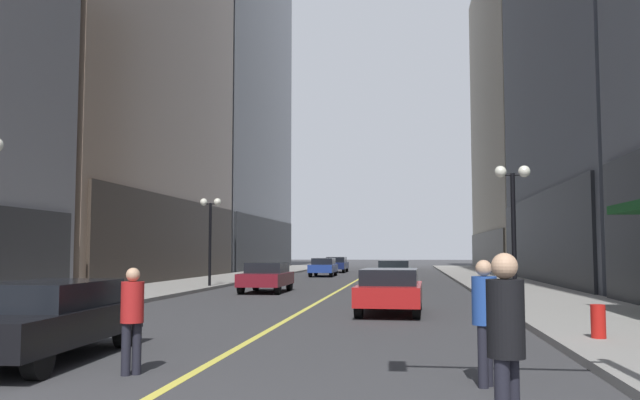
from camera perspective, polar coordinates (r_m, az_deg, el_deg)
name	(u,v)px	position (r m, az deg, el deg)	size (l,w,h in m)	color
ground_plane	(353,282)	(38.96, 2.87, -7.12)	(200.00, 200.00, 0.00)	#38383A
sidewalk_left	(216,280)	(40.49, -8.93, -6.87)	(4.50, 78.00, 0.15)	gray
sidewalk_right	(498,282)	(39.14, 15.08, -6.86)	(4.50, 78.00, 0.15)	gray
lane_centre_stripe	(353,282)	(38.96, 2.87, -7.12)	(0.16, 70.00, 0.01)	#E5D64C
building_left_far	(203,54)	(69.97, -10.11, 12.28)	(14.02, 26.00, 43.88)	slate
building_right_far	(550,112)	(66.47, 19.26, 7.19)	(12.50, 26.00, 29.98)	#B7AD99
car_black	(46,317)	(12.29, -22.58, -9.34)	(1.97, 4.64, 1.32)	black
car_red	(390,289)	(19.72, 6.08, -7.66)	(1.94, 4.36, 1.32)	#B21919
car_maroon	(267,276)	(29.76, -4.63, -6.57)	(1.84, 4.05, 1.32)	maroon
car_green	(394,271)	(37.11, 6.41, -6.13)	(1.87, 4.09, 1.32)	#196038
car_blue	(323,266)	(48.04, 0.29, -5.76)	(1.75, 4.32, 1.32)	navy
car_navy	(336,264)	(57.11, 1.43, -5.54)	(1.80, 4.70, 1.32)	#141E4C
pedestrian_in_blue_hoodie	(485,312)	(9.44, 14.02, -9.39)	(0.46, 0.46, 1.72)	black
pedestrian_in_red_jacket	(132,313)	(10.42, -15.91, -9.34)	(0.48, 0.48, 1.59)	black
pedestrian_in_black_coat	(506,337)	(6.30, 15.76, -11.28)	(0.48, 0.48, 1.83)	black
traffic_light_near_right	(620,59)	(7.32, 24.51, 11.02)	(3.43, 0.35, 5.65)	black
street_lamp_left_far	(210,222)	(32.86, -9.45, -1.89)	(1.06, 0.36, 4.43)	black
street_lamp_right_mid	(513,204)	(20.81, 16.33, -0.35)	(1.06, 0.36, 4.43)	black
fire_hydrant_right	(598,325)	(14.16, 22.90, -9.93)	(0.28, 0.28, 0.80)	red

